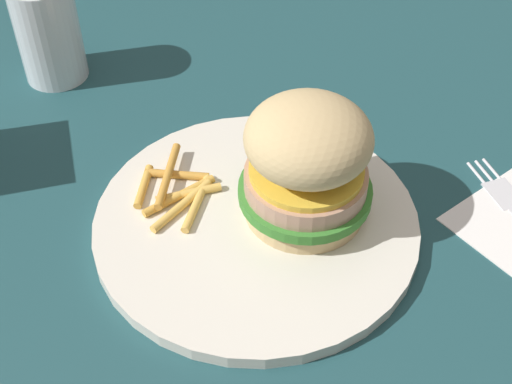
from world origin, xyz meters
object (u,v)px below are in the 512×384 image
(sandwich, at_px, (311,165))
(plate, at_px, (256,223))
(fries_pile, at_px, (177,191))
(drink_glass, at_px, (50,38))

(sandwich, bearing_deg, plate, 152.12)
(plate, relative_size, fries_pile, 2.97)
(plate, xyz_separation_m, fries_pile, (-0.04, 0.06, 0.01))
(sandwich, distance_m, drink_glass, 0.33)
(sandwich, height_order, drink_glass, sandwich)
(plate, bearing_deg, fries_pile, 121.05)
(drink_glass, bearing_deg, fries_pile, -89.97)
(plate, distance_m, sandwich, 0.07)
(sandwich, height_order, fries_pile, sandwich)
(fries_pile, relative_size, drink_glass, 0.87)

